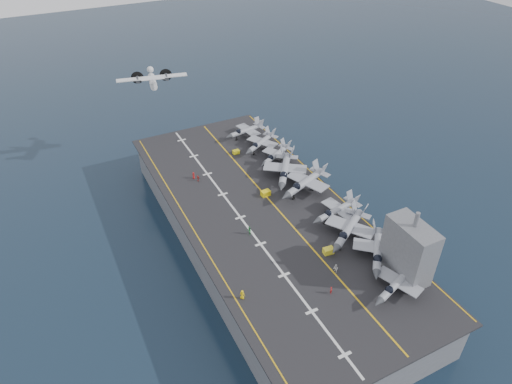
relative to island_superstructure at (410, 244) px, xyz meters
name	(u,v)px	position (x,y,z in m)	size (l,w,h in m)	color
ground	(263,244)	(-15.00, 30.00, -17.90)	(500.00, 500.00, 0.00)	#142135
hull	(264,228)	(-15.00, 30.00, -12.90)	(36.00, 90.00, 10.00)	#56595E
flight_deck	(264,211)	(-15.00, 30.00, -7.70)	(38.00, 92.00, 0.40)	black
foul_line	(275,206)	(-12.00, 30.00, -7.48)	(0.35, 90.00, 0.02)	gold
landing_centerline	(240,217)	(-21.00, 30.00, -7.48)	(0.50, 90.00, 0.02)	silver
deck_edge_port	(195,232)	(-32.00, 30.00, -7.48)	(0.25, 90.00, 0.02)	gold
deck_edge_stbd	(330,189)	(3.50, 30.00, -7.48)	(0.25, 90.00, 0.02)	gold
island_superstructure	(410,244)	(0.00, 0.00, 0.00)	(5.00, 10.00, 15.00)	#56595E
fighter_jet_0	(397,283)	(-4.46, -2.98, -5.22)	(15.26, 12.55, 4.56)	#9DA8AF
fighter_jet_1	(378,249)	(-2.05, 5.57, -4.92)	(17.25, 17.73, 5.17)	#979FA9
fighter_jet_2	(349,228)	(-3.39, 13.39, -4.80)	(18.68, 17.12, 5.40)	#99A1AA
fighter_jet_3	(337,210)	(-1.58, 20.12, -5.17)	(14.86, 11.31, 4.66)	#A2AAB3
fighter_jet_4	(305,182)	(-2.52, 32.18, -4.73)	(18.77, 15.79, 5.55)	gray
fighter_jet_5	(285,169)	(-4.16, 39.36, -4.65)	(18.44, 19.73, 5.70)	gray
fighter_jet_6	(276,154)	(-2.07, 47.45, -5.28)	(15.26, 13.49, 4.43)	#9099A0
fighter_jet_7	(261,142)	(-2.80, 55.01, -5.21)	(15.79, 14.12, 4.58)	gray
fighter_jet_8	(246,130)	(-3.29, 63.38, -5.27)	(14.22, 10.78, 4.47)	#9EA5AF
tow_cart_a	(328,251)	(-9.82, 11.28, -6.86)	(2.27, 1.60, 1.29)	yellow
tow_cart_b	(266,193)	(-11.92, 34.96, -6.85)	(2.26, 1.55, 1.31)	yellow
tow_cart_c	(236,152)	(-10.08, 55.97, -6.96)	(1.81, 1.19, 1.08)	gold
crew_0	(242,295)	(-30.79, 8.37, -6.49)	(1.42, 1.44, 2.03)	yellow
crew_2	(249,231)	(-21.74, 23.93, -6.49)	(1.18, 1.42, 2.01)	green
crew_4	(198,178)	(-24.25, 48.12, -6.64)	(1.19, 1.23, 1.72)	#B22C24
crew_5	(194,175)	(-24.84, 49.69, -6.60)	(1.19, 1.30, 1.81)	#B21919
crew_6	(331,290)	(-15.54, 1.99, -6.66)	(1.12, 1.21, 1.68)	#B21919
crew_7	(336,269)	(-11.67, 6.10, -6.49)	(0.96, 1.30, 2.02)	silver
transport_plane	(153,81)	(-24.69, 80.07, 7.42)	(22.05, 17.20, 4.66)	#BBBDC0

